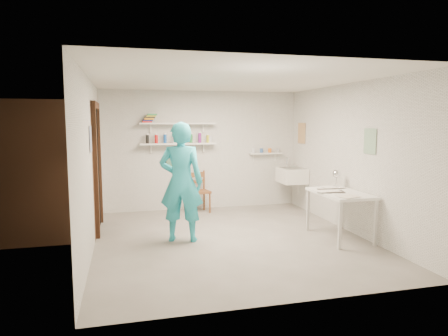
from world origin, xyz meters
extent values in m
cube|color=slate|center=(0.00, 0.00, -0.01)|extent=(4.00, 4.50, 0.02)
cube|color=silver|center=(0.00, 0.00, 2.41)|extent=(4.00, 4.50, 0.02)
cube|color=silver|center=(0.00, 2.26, 1.20)|extent=(4.00, 0.02, 2.40)
cube|color=silver|center=(0.00, -2.26, 1.20)|extent=(4.00, 0.02, 2.40)
cube|color=silver|center=(-2.01, 0.00, 1.20)|extent=(0.02, 4.50, 2.40)
cube|color=silver|center=(2.01, 0.00, 1.20)|extent=(0.02, 4.50, 2.40)
cube|color=black|center=(-1.99, 1.05, 1.00)|extent=(0.02, 0.90, 2.00)
cube|color=brown|center=(-2.70, 1.05, 1.05)|extent=(1.40, 1.50, 2.10)
cube|color=brown|center=(-1.97, 1.05, 2.05)|extent=(0.06, 1.05, 0.10)
cube|color=brown|center=(-1.97, 0.55, 1.00)|extent=(0.06, 0.10, 2.00)
cube|color=brown|center=(-1.97, 1.55, 1.00)|extent=(0.06, 0.10, 2.00)
cube|color=white|center=(-0.50, 2.13, 1.35)|extent=(1.50, 0.22, 0.03)
cube|color=white|center=(-0.50, 2.13, 1.75)|extent=(1.50, 0.22, 0.03)
cube|color=white|center=(1.35, 2.17, 1.12)|extent=(0.70, 0.14, 0.03)
cube|color=#334C7F|center=(-1.99, 0.05, 1.55)|extent=(0.01, 0.28, 0.36)
cube|color=#995933|center=(1.99, 1.80, 1.55)|extent=(0.01, 0.34, 0.42)
cube|color=#3F724C|center=(1.99, -0.55, 1.50)|extent=(0.01, 0.30, 0.38)
cube|color=white|center=(1.75, 1.70, 0.70)|extent=(0.48, 0.60, 0.30)
imported|color=#28B6CA|center=(-0.73, 0.10, 0.89)|extent=(0.75, 0.60, 1.79)
cylinder|color=beige|center=(-0.80, 0.31, 1.19)|extent=(0.32, 0.13, 0.32)
cube|color=brown|center=(-0.13, 1.90, 0.41)|extent=(0.44, 0.43, 0.82)
cube|color=white|center=(1.64, -0.36, 0.36)|extent=(0.65, 1.08, 0.72)
sphere|color=silver|center=(1.82, 0.07, 0.94)|extent=(0.14, 0.14, 0.14)
cylinder|color=black|center=(-1.11, 2.13, 1.45)|extent=(0.06, 0.06, 0.17)
cylinder|color=red|center=(-0.94, 2.13, 1.45)|extent=(0.06, 0.06, 0.17)
cylinder|color=blue|center=(-0.76, 2.13, 1.45)|extent=(0.06, 0.06, 0.17)
cylinder|color=white|center=(-0.59, 2.13, 1.45)|extent=(0.06, 0.06, 0.17)
cylinder|color=orange|center=(-0.41, 2.13, 1.45)|extent=(0.06, 0.06, 0.17)
cylinder|color=#268C3F|center=(-0.24, 2.13, 1.45)|extent=(0.06, 0.06, 0.17)
cylinder|color=#8C268C|center=(-0.06, 2.13, 1.45)|extent=(0.06, 0.06, 0.17)
cylinder|color=gold|center=(0.11, 2.13, 1.45)|extent=(0.06, 0.06, 0.17)
cube|color=red|center=(-1.10, 2.13, 1.78)|extent=(0.18, 0.14, 0.03)
cube|color=#1933A5|center=(-1.08, 2.13, 1.81)|extent=(0.18, 0.14, 0.03)
cube|color=orange|center=(-1.06, 2.13, 1.83)|extent=(0.18, 0.14, 0.03)
cube|color=black|center=(-1.04, 2.13, 1.86)|extent=(0.18, 0.14, 0.03)
cube|color=yellow|center=(-1.02, 2.13, 1.89)|extent=(0.18, 0.14, 0.03)
cube|color=#338C4C|center=(-1.00, 2.13, 1.92)|extent=(0.18, 0.14, 0.03)
cylinder|color=silver|center=(1.14, 2.17, 1.18)|extent=(0.07, 0.07, 0.09)
cylinder|color=#335999|center=(1.28, 2.17, 1.18)|extent=(0.07, 0.07, 0.09)
cylinder|color=orange|center=(1.42, 2.17, 1.18)|extent=(0.07, 0.07, 0.09)
cylinder|color=#999999|center=(1.56, 2.17, 1.18)|extent=(0.07, 0.07, 0.09)
cube|color=silver|center=(1.64, -0.36, 0.72)|extent=(0.30, 0.22, 0.00)
cube|color=#4C4742|center=(1.64, -0.36, 0.73)|extent=(0.30, 0.22, 0.00)
cube|color=beige|center=(1.64, -0.36, 0.73)|extent=(0.30, 0.22, 0.00)
cube|color=#383330|center=(1.64, -0.36, 0.73)|extent=(0.30, 0.22, 0.00)
cube|color=silver|center=(1.64, -0.36, 0.74)|extent=(0.30, 0.22, 0.00)
cube|color=silver|center=(1.64, -0.36, 0.74)|extent=(0.30, 0.22, 0.00)
camera|label=1|loc=(-1.54, -5.74, 1.80)|focal=32.00mm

